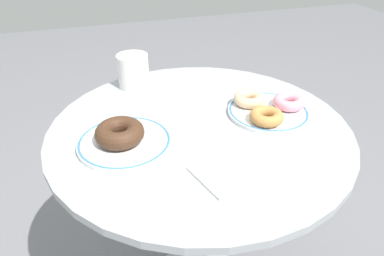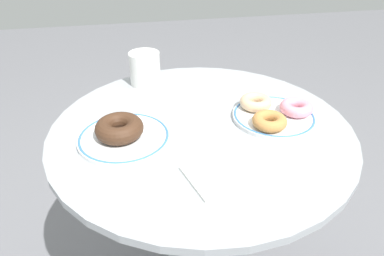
# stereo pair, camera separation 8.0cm
# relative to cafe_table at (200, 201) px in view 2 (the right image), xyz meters

# --- Properties ---
(cafe_table) EXTENTS (0.71, 0.71, 0.72)m
(cafe_table) POSITION_rel_cafe_table_xyz_m (0.00, 0.00, 0.00)
(cafe_table) COLOR #999EA3
(cafe_table) RESTS_ON ground
(plate_left) EXTENTS (0.21, 0.21, 0.01)m
(plate_left) POSITION_rel_cafe_table_xyz_m (-0.18, -0.02, 0.25)
(plate_left) COLOR white
(plate_left) RESTS_ON cafe_table
(plate_right) EXTENTS (0.20, 0.20, 0.01)m
(plate_right) POSITION_rel_cafe_table_xyz_m (0.18, -0.00, 0.25)
(plate_right) COLOR white
(plate_right) RESTS_ON cafe_table
(donut_chocolate) EXTENTS (0.15, 0.15, 0.04)m
(donut_chocolate) POSITION_rel_cafe_table_xyz_m (-0.19, -0.02, 0.28)
(donut_chocolate) COLOR #422819
(donut_chocolate) RESTS_ON plate_left
(donut_pink_frosted) EXTENTS (0.09, 0.09, 0.03)m
(donut_pink_frosted) POSITION_rel_cafe_table_xyz_m (0.24, 0.00, 0.27)
(donut_pink_frosted) COLOR pink
(donut_pink_frosted) RESTS_ON plate_right
(donut_glazed) EXTENTS (0.08, 0.08, 0.03)m
(donut_glazed) POSITION_rel_cafe_table_xyz_m (0.15, 0.04, 0.27)
(donut_glazed) COLOR #E0B789
(donut_glazed) RESTS_ON plate_right
(donut_old_fashioned) EXTENTS (0.11, 0.11, 0.03)m
(donut_old_fashioned) POSITION_rel_cafe_table_xyz_m (0.15, -0.05, 0.27)
(donut_old_fashioned) COLOR #BC7F42
(donut_old_fashioned) RESTS_ON plate_right
(paper_napkin) EXTENTS (0.16, 0.14, 0.01)m
(paper_napkin) POSITION_rel_cafe_table_xyz_m (0.00, -0.18, 0.25)
(paper_napkin) COLOR white
(paper_napkin) RESTS_ON cafe_table
(coffee_mug) EXTENTS (0.09, 0.13, 0.09)m
(coffee_mug) POSITION_rel_cafe_table_xyz_m (-0.11, 0.27, 0.29)
(coffee_mug) COLOR white
(coffee_mug) RESTS_ON cafe_table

